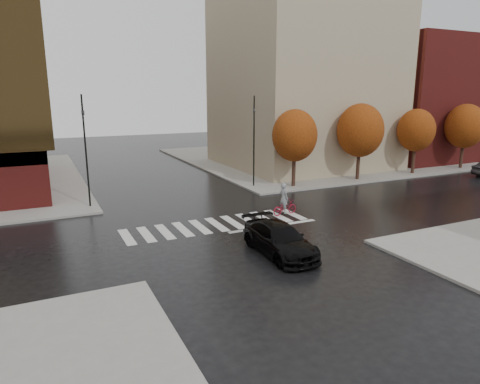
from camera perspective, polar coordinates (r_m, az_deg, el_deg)
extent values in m
plane|color=black|center=(26.18, -2.71, -4.64)|extent=(120.00, 120.00, 0.00)
cube|color=gray|center=(54.19, 9.18, 4.59)|extent=(30.00, 30.00, 0.15)
cube|color=silver|center=(26.62, -3.13, -4.33)|extent=(12.00, 3.00, 0.01)
cube|color=tan|center=(48.07, 8.33, 14.40)|extent=(16.00, 16.00, 18.00)
cube|color=maroon|center=(57.79, 22.41, 11.35)|extent=(14.00, 14.00, 14.00)
cylinder|color=black|center=(36.76, 7.17, 2.95)|extent=(0.32, 0.32, 2.80)
ellipsoid|color=#9E3E0F|center=(36.36, 7.30, 7.49)|extent=(3.80, 3.80, 4.37)
cylinder|color=black|center=(40.93, 15.47, 3.62)|extent=(0.32, 0.32, 2.80)
ellipsoid|color=#9E3E0F|center=(40.56, 15.73, 7.91)|extent=(4.20, 4.20, 4.83)
cylinder|color=black|center=(45.80, 22.13, 4.10)|extent=(0.32, 0.32, 2.80)
ellipsoid|color=#9E3E0F|center=(45.49, 22.43, 7.63)|extent=(3.60, 3.60, 4.14)
cylinder|color=black|center=(51.16, 27.45, 4.44)|extent=(0.32, 0.32, 2.80)
ellipsoid|color=#9E3E0F|center=(50.87, 27.81, 7.78)|extent=(4.00, 4.00, 4.60)
imported|color=black|center=(21.77, 5.29, -6.30)|extent=(2.20, 5.30, 1.53)
imported|color=maroon|center=(28.72, 6.00, -2.05)|extent=(1.98, 0.93, 1.00)
imported|color=gray|center=(28.50, 5.86, -0.81)|extent=(0.59, 0.80, 2.04)
cylinder|color=black|center=(31.36, -19.86, 5.08)|extent=(0.12, 0.12, 7.73)
imported|color=black|center=(31.13, -20.27, 10.19)|extent=(0.23, 0.20, 0.97)
cylinder|color=black|center=(36.28, 1.87, 6.73)|extent=(0.12, 0.12, 7.58)
imported|color=black|center=(36.08, 1.90, 11.07)|extent=(0.18, 0.21, 0.95)
cylinder|color=#C2750B|center=(33.29, -25.50, -1.29)|extent=(0.22, 0.22, 0.56)
sphere|color=#C2750B|center=(33.23, -25.55, -0.82)|extent=(0.24, 0.24, 0.24)
cylinder|color=#49381A|center=(25.27, 3.14, -5.30)|extent=(0.87, 0.87, 0.01)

